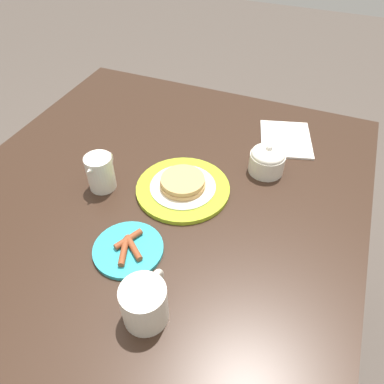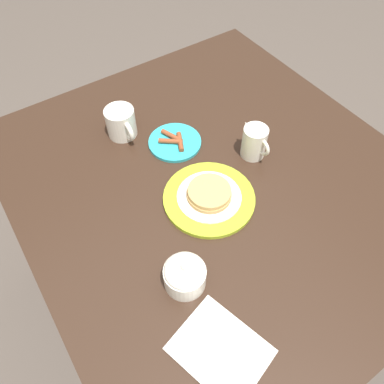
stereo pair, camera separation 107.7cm
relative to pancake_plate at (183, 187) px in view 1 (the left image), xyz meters
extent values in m
plane|color=#51473F|center=(-0.05, 0.06, -0.76)|extent=(8.00, 8.00, 0.00)
cube|color=#332116|center=(-0.05, 0.06, -0.03)|extent=(1.13, 1.01, 0.03)
cube|color=#332116|center=(0.45, -0.39, -0.40)|extent=(0.07, 0.07, 0.72)
cube|color=#332116|center=(0.45, 0.50, -0.40)|extent=(0.07, 0.07, 0.72)
cylinder|color=#AAC628|center=(0.00, 0.00, -0.01)|extent=(0.24, 0.24, 0.01)
cylinder|color=white|center=(0.00, 0.00, 0.00)|extent=(0.16, 0.16, 0.00)
cylinder|color=tan|center=(0.00, 0.00, 0.01)|extent=(0.11, 0.11, 0.01)
cylinder|color=tan|center=(0.00, 0.00, 0.02)|extent=(0.11, 0.11, 0.01)
cylinder|color=#2DADBC|center=(-0.22, 0.04, -0.01)|extent=(0.15, 0.15, 0.01)
cylinder|color=brown|center=(-0.23, 0.04, 0.00)|extent=(0.07, 0.04, 0.01)
cylinder|color=brown|center=(-0.20, 0.04, 0.00)|extent=(0.07, 0.04, 0.01)
cylinder|color=brown|center=(-0.22, 0.02, 0.00)|extent=(0.05, 0.06, 0.01)
cylinder|color=silver|center=(-0.34, -0.07, 0.03)|extent=(0.08, 0.08, 0.09)
torus|color=silver|center=(-0.30, -0.07, 0.03)|extent=(0.06, 0.01, 0.06)
cylinder|color=#472819|center=(-0.34, -0.07, 0.07)|extent=(0.07, 0.07, 0.00)
cylinder|color=silver|center=(-0.06, 0.19, 0.03)|extent=(0.07, 0.07, 0.09)
cone|color=silver|center=(-0.09, 0.19, 0.07)|extent=(0.04, 0.03, 0.04)
torus|color=silver|center=(-0.03, 0.19, 0.04)|extent=(0.05, 0.01, 0.05)
cylinder|color=silver|center=(0.15, -0.17, 0.01)|extent=(0.09, 0.09, 0.05)
ellipsoid|color=silver|center=(0.15, -0.17, 0.04)|extent=(0.09, 0.09, 0.03)
sphere|color=silver|center=(0.15, -0.17, 0.06)|extent=(0.02, 0.02, 0.02)
cube|color=silver|center=(0.31, -0.20, -0.01)|extent=(0.21, 0.19, 0.01)
camera|label=1|loc=(-0.62, -0.28, 0.64)|focal=35.00mm
camera|label=2|loc=(0.44, -0.35, 0.76)|focal=35.00mm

